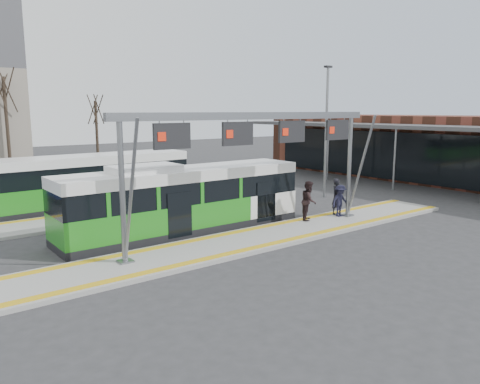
# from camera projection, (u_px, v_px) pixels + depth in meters

# --- Properties ---
(ground) EXTENTS (120.00, 120.00, 0.00)m
(ground) POSITION_uv_depth(u_px,v_px,m) (270.00, 238.00, 20.18)
(ground) COLOR #2D2D30
(ground) RESTS_ON ground
(platform_main) EXTENTS (22.00, 3.00, 0.15)m
(platform_main) POSITION_uv_depth(u_px,v_px,m) (270.00, 236.00, 20.17)
(platform_main) COLOR gray
(platform_main) RESTS_ON ground
(platform_second) EXTENTS (20.00, 3.00, 0.15)m
(platform_second) POSITION_uv_depth(u_px,v_px,m) (108.00, 216.00, 23.99)
(platform_second) COLOR gray
(platform_second) RESTS_ON ground
(tactile_main) EXTENTS (22.00, 2.65, 0.02)m
(tactile_main) POSITION_uv_depth(u_px,v_px,m) (270.00, 234.00, 20.15)
(tactile_main) COLOR gold
(tactile_main) RESTS_ON platform_main
(tactile_second) EXTENTS (20.00, 0.35, 0.02)m
(tactile_second) POSITION_uv_depth(u_px,v_px,m) (100.00, 210.00, 24.87)
(tactile_second) COLOR gold
(tactile_second) RESTS_ON platform_second
(gantry) EXTENTS (13.00, 1.68, 5.20)m
(gantry) POSITION_uv_depth(u_px,v_px,m) (260.00, 138.00, 19.42)
(gantry) COLOR slate
(gantry) RESTS_ON platform_main
(station_building) EXTENTS (11.50, 32.00, 5.00)m
(station_building) POSITION_uv_depth(u_px,v_px,m) (449.00, 148.00, 36.00)
(station_building) COLOR brown
(station_building) RESTS_ON ground
(hero_bus) EXTENTS (11.49, 2.46, 3.15)m
(hero_bus) POSITION_uv_depth(u_px,v_px,m) (184.00, 200.00, 21.02)
(hero_bus) COLOR black
(hero_bus) RESTS_ON ground
(bg_bus_green) EXTENTS (11.82, 2.91, 2.93)m
(bg_bus_green) POSITION_uv_depth(u_px,v_px,m) (88.00, 181.00, 26.44)
(bg_bus_green) COLOR black
(bg_bus_green) RESTS_ON ground
(passenger_a) EXTENTS (0.71, 0.50, 1.85)m
(passenger_a) POSITION_uv_depth(u_px,v_px,m) (337.00, 197.00, 23.86)
(passenger_a) COLOR black
(passenger_a) RESTS_ON platform_main
(passenger_b) EXTENTS (1.18, 1.14, 1.91)m
(passenger_b) POSITION_uv_depth(u_px,v_px,m) (309.00, 201.00, 22.63)
(passenger_b) COLOR black
(passenger_b) RESTS_ON platform_main
(passenger_c) EXTENTS (1.07, 0.65, 1.60)m
(passenger_c) POSITION_uv_depth(u_px,v_px,m) (340.00, 201.00, 23.41)
(passenger_c) COLOR black
(passenger_c) RESTS_ON platform_main
(tree_left) EXTENTS (1.40, 1.40, 9.32)m
(tree_left) POSITION_uv_depth(u_px,v_px,m) (4.00, 90.00, 39.46)
(tree_left) COLOR #382B21
(tree_left) RESTS_ON ground
(tree_mid) EXTENTS (1.40, 1.40, 7.20)m
(tree_mid) POSITION_uv_depth(u_px,v_px,m) (96.00, 110.00, 46.55)
(tree_mid) COLOR #382B21
(tree_mid) RESTS_ON ground
(lamp_east) EXTENTS (0.50, 0.25, 8.07)m
(lamp_east) POSITION_uv_depth(u_px,v_px,m) (326.00, 129.00, 28.80)
(lamp_east) COLOR slate
(lamp_east) RESTS_ON ground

